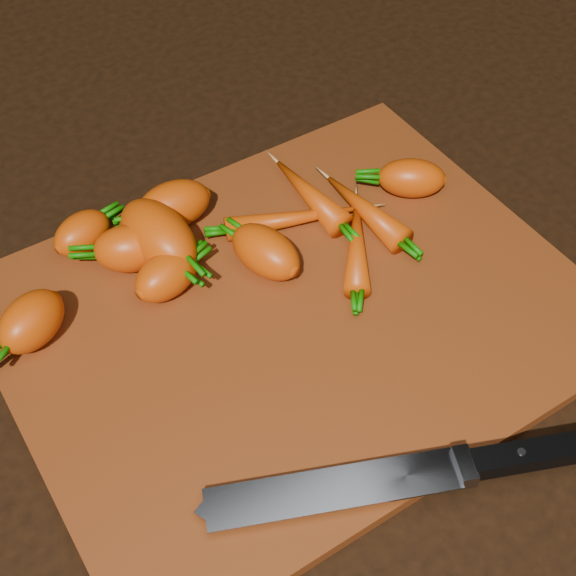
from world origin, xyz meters
TOP-DOWN VIEW (x-y plane):
  - ground at (0.00, 0.00)m, footprint 2.00×2.00m
  - cutting_board at (0.00, 0.00)m, footprint 0.50×0.40m
  - carrot_0 at (-0.08, 0.08)m, footprint 0.07×0.06m
  - carrot_1 at (-0.10, 0.12)m, footprint 0.08×0.07m
  - carrot_2 at (-0.07, 0.12)m, footprint 0.07×0.10m
  - carrot_3 at (0.00, 0.05)m, footprint 0.06×0.08m
  - carrot_4 at (-0.04, 0.15)m, footprint 0.08×0.05m
  - carrot_5 at (-0.13, 0.17)m, footprint 0.07×0.05m
  - carrot_6 at (0.18, 0.06)m, footprint 0.08×0.07m
  - carrot_7 at (0.09, 0.03)m, footprint 0.09×0.11m
  - carrot_8 at (0.06, 0.09)m, footprint 0.13×0.07m
  - carrot_9 at (0.12, 0.06)m, footprint 0.04×0.11m
  - carrot_10 at (-0.20, 0.09)m, footprint 0.08×0.07m
  - carrot_11 at (0.09, 0.11)m, footprint 0.03×0.11m
  - knife at (-0.06, -0.17)m, footprint 0.30×0.14m

SIDE VIEW (x-z plane):
  - ground at x=0.00m, z-range -0.01..0.00m
  - cutting_board at x=0.00m, z-range 0.00..0.01m
  - knife at x=-0.06m, z-range 0.01..0.03m
  - carrot_8 at x=0.06m, z-range 0.01..0.04m
  - carrot_7 at x=0.09m, z-range 0.01..0.04m
  - carrot_9 at x=0.12m, z-range 0.01..0.04m
  - carrot_11 at x=0.09m, z-range 0.01..0.04m
  - carrot_5 at x=-0.13m, z-range 0.01..0.05m
  - carrot_6 at x=0.18m, z-range 0.01..0.05m
  - carrot_0 at x=-0.08m, z-range 0.01..0.05m
  - carrot_3 at x=0.00m, z-range 0.01..0.06m
  - carrot_1 at x=-0.10m, z-range 0.01..0.06m
  - carrot_10 at x=-0.20m, z-range 0.01..0.06m
  - carrot_4 at x=-0.04m, z-range 0.01..0.06m
  - carrot_2 at x=-0.07m, z-range 0.01..0.07m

